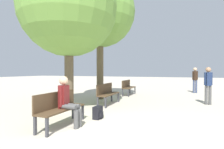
% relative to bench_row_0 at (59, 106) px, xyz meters
% --- Properties ---
extents(ground_plane, '(80.00, 80.00, 0.00)m').
position_rel_bench_row_0_xyz_m(ground_plane, '(2.05, -0.10, -0.54)').
color(ground_plane, beige).
extents(bench_row_0, '(0.44, 1.62, 0.92)m').
position_rel_bench_row_0_xyz_m(bench_row_0, '(0.00, 0.00, 0.00)').
color(bench_row_0, '#4C3823').
rests_on(bench_row_0, ground_plane).
extents(bench_row_1, '(0.44, 1.62, 0.92)m').
position_rel_bench_row_0_xyz_m(bench_row_1, '(0.00, 3.27, 0.00)').
color(bench_row_1, '#4C3823').
rests_on(bench_row_1, ground_plane).
extents(bench_row_2, '(0.44, 1.62, 0.92)m').
position_rel_bench_row_0_xyz_m(bench_row_2, '(0.00, 6.54, 0.00)').
color(bench_row_2, '#4C3823').
rests_on(bench_row_2, ground_plane).
extents(tree_row_0, '(3.69, 3.69, 5.73)m').
position_rel_bench_row_0_xyz_m(tree_row_0, '(-0.95, 1.78, 3.33)').
color(tree_row_0, brown).
rests_on(tree_row_0, ground_plane).
extents(tree_row_1, '(3.68, 3.68, 6.43)m').
position_rel_bench_row_0_xyz_m(tree_row_1, '(-0.95, 4.54, 4.02)').
color(tree_row_1, brown).
rests_on(tree_row_1, ground_plane).
extents(person_seated, '(0.62, 0.35, 1.35)m').
position_rel_bench_row_0_xyz_m(person_seated, '(0.23, 0.04, 0.17)').
color(person_seated, '#4C4C4C').
rests_on(person_seated, ground_plane).
extents(backpack, '(0.25, 0.33, 0.39)m').
position_rel_bench_row_0_xyz_m(backpack, '(0.66, 1.01, -0.35)').
color(backpack, black).
rests_on(backpack, ground_plane).
extents(pedestrian_near, '(0.34, 0.27, 1.66)m').
position_rel_bench_row_0_xyz_m(pedestrian_near, '(4.17, 4.85, 0.41)').
color(pedestrian_near, '#4C4C4C').
rests_on(pedestrian_near, ground_plane).
extents(pedestrian_mid, '(0.35, 0.29, 1.72)m').
position_rel_bench_row_0_xyz_m(pedestrian_mid, '(3.95, 9.20, 0.44)').
color(pedestrian_mid, '#384260').
rests_on(pedestrian_mid, ground_plane).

